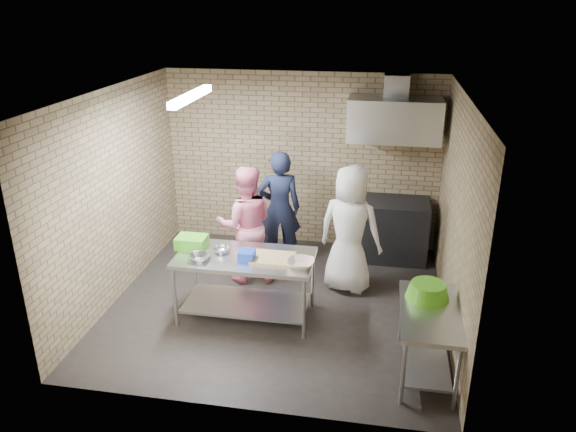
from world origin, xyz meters
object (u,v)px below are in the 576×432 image
object	(u,v)px
side_counter	(427,341)
green_basin	(428,291)
green_crate	(192,242)
blue_tub	(247,255)
man_navy	(279,209)
stove	(386,229)
woman_white	(350,229)
bottle_red	(397,122)
woman_pink	(246,225)
prep_table	(246,286)

from	to	relation	value
side_counter	green_basin	distance (m)	0.52
green_crate	blue_tub	size ratio (longest dim) A/B	2.00
side_counter	green_basin	bearing A→B (deg)	94.57
blue_tub	man_navy	distance (m)	1.63
blue_tub	green_basin	size ratio (longest dim) A/B	0.40
stove	green_crate	xyz separation A→B (m)	(-2.38, -1.89, 0.45)
stove	green_basin	world-z (taller)	green_basin
green_crate	woman_white	bearing A→B (deg)	23.38
blue_tub	bottle_red	bearing A→B (deg)	54.50
bottle_red	woman_white	bearing A→B (deg)	-112.34
side_counter	woman_white	bearing A→B (deg)	119.32
green_basin	side_counter	bearing A→B (deg)	-85.43
man_navy	bottle_red	bearing A→B (deg)	-171.02
green_crate	stove	bearing A→B (deg)	38.50
stove	woman_white	size ratio (longest dim) A/B	0.69
blue_tub	man_navy	xyz separation A→B (m)	(0.08, 1.63, -0.03)
green_crate	green_basin	world-z (taller)	green_crate
side_counter	green_basin	world-z (taller)	green_basin
green_basin	woman_white	bearing A→B (deg)	122.86
woman_pink	woman_white	bearing A→B (deg)	163.65
bottle_red	man_navy	distance (m)	2.11
green_basin	woman_pink	xyz separation A→B (m)	(-2.33, 1.44, -0.01)
man_navy	woman_white	size ratio (longest dim) A/B	0.99
prep_table	green_basin	distance (m)	2.20
blue_tub	bottle_red	size ratio (longest dim) A/B	1.02
blue_tub	green_crate	bearing A→B (deg)	163.65
side_counter	blue_tub	size ratio (longest dim) A/B	6.54
woman_white	bottle_red	bearing A→B (deg)	-97.39
woman_pink	side_counter	bearing A→B (deg)	128.43
bottle_red	woman_pink	distance (m)	2.64
woman_white	man_navy	bearing A→B (deg)	-14.37
blue_tub	woman_white	size ratio (longest dim) A/B	0.11
green_basin	bottle_red	distance (m)	3.01
green_basin	blue_tub	bearing A→B (deg)	169.28
green_basin	woman_white	xyz separation A→B (m)	(-0.92, 1.42, 0.03)
green_crate	woman_white	distance (m)	2.06
woman_white	woman_pink	bearing A→B (deg)	14.50
green_basin	prep_table	bearing A→B (deg)	166.92
prep_table	man_navy	bearing A→B (deg)	85.21
prep_table	green_crate	world-z (taller)	green_crate
prep_table	man_navy	xyz separation A→B (m)	(0.13, 1.53, 0.45)
woman_pink	green_crate	bearing A→B (deg)	44.06
side_counter	bottle_red	world-z (taller)	bottle_red
green_basin	woman_pink	size ratio (longest dim) A/B	0.28
side_counter	bottle_red	bearing A→B (deg)	97.62
blue_tub	woman_pink	bearing A→B (deg)	104.58
green_crate	blue_tub	bearing A→B (deg)	-16.35
side_counter	blue_tub	bearing A→B (deg)	162.88
stove	side_counter	bearing A→B (deg)	-80.71
blue_tub	bottle_red	xyz separation A→B (m)	(1.68, 2.35, 1.14)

